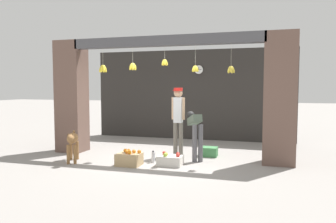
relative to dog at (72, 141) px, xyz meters
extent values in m
plane|color=gray|center=(1.90, 0.85, -0.50)|extent=(60.00, 60.00, 0.00)
cube|color=#2D2B28|center=(1.90, 4.05, 0.97)|extent=(6.58, 0.12, 2.93)
cube|color=brown|center=(-0.74, 1.15, 0.97)|extent=(0.70, 0.60, 2.93)
cube|color=brown|center=(4.54, 1.15, 0.97)|extent=(0.70, 0.60, 2.93)
cube|color=#4C4C51|center=(1.90, 0.97, 2.31)|extent=(4.68, 0.24, 0.24)
cylinder|color=#B2AD99|center=(0.32, 0.94, 1.98)|extent=(0.01, 0.01, 0.42)
ellipsoid|color=yellow|center=(0.37, 0.94, 1.68)|extent=(0.13, 0.07, 0.21)
ellipsoid|color=yellow|center=(0.35, 0.98, 1.68)|extent=(0.12, 0.12, 0.22)
ellipsoid|color=yellow|center=(0.31, 0.99, 1.68)|extent=(0.09, 0.13, 0.21)
ellipsoid|color=yellow|center=(0.27, 0.96, 1.68)|extent=(0.13, 0.10, 0.22)
ellipsoid|color=yellow|center=(0.27, 0.91, 1.68)|extent=(0.13, 0.10, 0.22)
ellipsoid|color=yellow|center=(0.31, 0.89, 1.68)|extent=(0.09, 0.13, 0.21)
ellipsoid|color=yellow|center=(0.35, 0.90, 1.68)|extent=(0.12, 0.12, 0.22)
cylinder|color=#B2AD99|center=(1.10, 0.98, 2.00)|extent=(0.01, 0.01, 0.38)
ellipsoid|color=yellow|center=(1.15, 0.98, 1.72)|extent=(0.13, 0.07, 0.20)
ellipsoid|color=yellow|center=(1.13, 1.02, 1.72)|extent=(0.10, 0.12, 0.20)
ellipsoid|color=yellow|center=(1.08, 1.02, 1.72)|extent=(0.10, 0.12, 0.20)
ellipsoid|color=yellow|center=(1.06, 0.98, 1.72)|extent=(0.13, 0.07, 0.20)
ellipsoid|color=yellow|center=(1.08, 0.93, 1.72)|extent=(0.10, 0.12, 0.20)
ellipsoid|color=yellow|center=(1.13, 0.93, 1.72)|extent=(0.10, 0.12, 0.20)
cylinder|color=#B2AD99|center=(1.91, 1.02, 2.04)|extent=(0.01, 0.01, 0.31)
ellipsoid|color=yellow|center=(1.95, 1.02, 1.81)|extent=(0.11, 0.06, 0.16)
ellipsoid|color=yellow|center=(1.92, 1.06, 1.81)|extent=(0.07, 0.10, 0.17)
ellipsoid|color=yellow|center=(1.88, 1.04, 1.81)|extent=(0.10, 0.09, 0.17)
ellipsoid|color=yellow|center=(1.88, 0.99, 1.81)|extent=(0.10, 0.09, 0.17)
ellipsoid|color=yellow|center=(1.92, 0.98, 1.81)|extent=(0.07, 0.10, 0.17)
cylinder|color=#B2AD99|center=(2.66, 0.98, 1.96)|extent=(0.01, 0.01, 0.47)
ellipsoid|color=yellow|center=(2.70, 0.98, 1.65)|extent=(0.11, 0.06, 0.16)
ellipsoid|color=yellow|center=(2.69, 1.01, 1.65)|extent=(0.09, 0.10, 0.17)
ellipsoid|color=yellow|center=(2.65, 1.02, 1.65)|extent=(0.07, 0.10, 0.17)
ellipsoid|color=yellow|center=(2.63, 0.99, 1.65)|extent=(0.10, 0.08, 0.17)
ellipsoid|color=yellow|center=(2.63, 0.96, 1.65)|extent=(0.10, 0.08, 0.17)
ellipsoid|color=yellow|center=(2.65, 0.94, 1.65)|extent=(0.07, 0.10, 0.17)
ellipsoid|color=yellow|center=(2.69, 0.95, 1.65)|extent=(0.09, 0.10, 0.17)
cylinder|color=#B2AD99|center=(3.48, 0.93, 1.94)|extent=(0.01, 0.01, 0.50)
ellipsoid|color=gold|center=(3.53, 0.93, 1.61)|extent=(0.12, 0.06, 0.18)
ellipsoid|color=gold|center=(3.50, 0.97, 1.61)|extent=(0.08, 0.11, 0.18)
ellipsoid|color=gold|center=(3.45, 0.96, 1.61)|extent=(0.11, 0.10, 0.19)
ellipsoid|color=gold|center=(3.45, 0.90, 1.61)|extent=(0.11, 0.10, 0.19)
ellipsoid|color=gold|center=(3.50, 0.89, 1.61)|extent=(0.08, 0.11, 0.18)
ellipsoid|color=olive|center=(-0.02, 0.03, 0.05)|extent=(0.49, 0.66, 0.25)
cylinder|color=olive|center=(0.15, -0.14, -0.28)|extent=(0.07, 0.07, 0.44)
cylinder|color=olive|center=(0.02, -0.21, -0.28)|extent=(0.07, 0.07, 0.44)
cylinder|color=olive|center=(-0.05, 0.28, -0.28)|extent=(0.07, 0.07, 0.44)
cylinder|color=olive|center=(-0.18, 0.21, -0.28)|extent=(0.07, 0.07, 0.44)
ellipsoid|color=olive|center=(0.13, -0.27, 0.10)|extent=(0.24, 0.27, 0.17)
cone|color=brown|center=(0.17, -0.25, 0.19)|extent=(0.05, 0.05, 0.07)
cone|color=brown|center=(0.09, -0.29, 0.19)|extent=(0.05, 0.05, 0.07)
cylinder|color=olive|center=(-0.16, 0.34, 0.07)|extent=(0.12, 0.19, 0.25)
cylinder|color=#6B665B|center=(2.23, 1.35, -0.08)|extent=(0.11, 0.11, 0.84)
cylinder|color=#6B665B|center=(2.09, 1.36, -0.08)|extent=(0.11, 0.11, 0.84)
cube|color=silver|center=(2.16, 1.35, 0.65)|extent=(0.21, 0.18, 0.63)
cylinder|color=tan|center=(2.30, 1.35, 0.69)|extent=(0.06, 0.06, 0.55)
cylinder|color=tan|center=(2.02, 1.36, 0.69)|extent=(0.06, 0.06, 0.55)
sphere|color=tan|center=(2.16, 1.35, 1.08)|extent=(0.22, 0.22, 0.22)
cylinder|color=red|center=(2.16, 1.35, 1.17)|extent=(0.22, 0.22, 0.08)
cube|color=red|center=(2.15, 1.25, 1.14)|extent=(0.19, 0.13, 0.01)
cylinder|color=#56565B|center=(2.70, 0.81, -0.07)|extent=(0.11, 0.11, 0.86)
cylinder|color=#56565B|center=(2.82, 0.87, -0.07)|extent=(0.11, 0.11, 0.86)
cube|color=#4C5B4C|center=(2.63, 1.10, 0.44)|extent=(0.48, 0.67, 0.32)
sphere|color=black|center=(2.45, 1.46, 0.52)|extent=(0.21, 0.21, 0.21)
cube|color=tan|center=(1.37, 0.08, -0.37)|extent=(0.52, 0.43, 0.27)
sphere|color=orange|center=(1.32, 0.18, -0.20)|extent=(0.09, 0.09, 0.09)
sphere|color=orange|center=(1.59, 0.15, -0.20)|extent=(0.09, 0.09, 0.09)
sphere|color=orange|center=(1.33, 0.05, -0.20)|extent=(0.09, 0.09, 0.09)
sphere|color=orange|center=(1.42, 0.00, -0.20)|extent=(0.09, 0.09, 0.09)
sphere|color=orange|center=(1.24, 0.18, -0.20)|extent=(0.09, 0.09, 0.09)
sphere|color=orange|center=(1.46, 0.14, -0.20)|extent=(0.09, 0.09, 0.09)
cube|color=silver|center=(2.25, 0.33, -0.39)|extent=(0.53, 0.39, 0.22)
sphere|color=red|center=(2.44, 0.26, -0.25)|extent=(0.09, 0.09, 0.09)
sphere|color=#99B238|center=(2.17, 0.27, -0.25)|extent=(0.09, 0.09, 0.09)
sphere|color=#99B238|center=(2.16, 0.27, -0.25)|extent=(0.09, 0.09, 0.09)
sphere|color=red|center=(2.41, 0.37, -0.25)|extent=(0.09, 0.09, 0.09)
sphere|color=red|center=(2.09, 0.40, -0.25)|extent=(0.09, 0.09, 0.09)
sphere|color=#99B238|center=(2.17, 0.21, -0.25)|extent=(0.09, 0.09, 0.09)
cube|color=#42844C|center=(2.90, 1.51, -0.39)|extent=(0.44, 0.33, 0.23)
cylinder|color=silver|center=(1.79, 0.49, -0.38)|extent=(0.08, 0.08, 0.24)
cylinder|color=black|center=(1.79, 0.49, -0.24)|extent=(0.04, 0.04, 0.03)
cylinder|color=black|center=(2.15, 3.99, 1.78)|extent=(0.29, 0.01, 0.29)
cylinder|color=white|center=(2.15, 3.97, 1.78)|extent=(0.28, 0.02, 0.28)
cube|color=black|center=(2.15, 3.96, 1.82)|extent=(0.01, 0.01, 0.08)
cube|color=black|center=(2.19, 3.96, 1.78)|extent=(0.11, 0.01, 0.01)
camera|label=1|loc=(4.22, -6.51, 1.23)|focal=35.00mm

